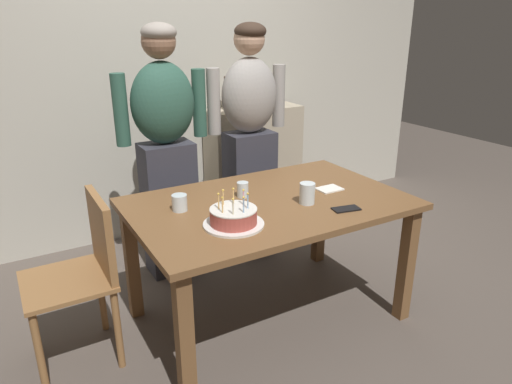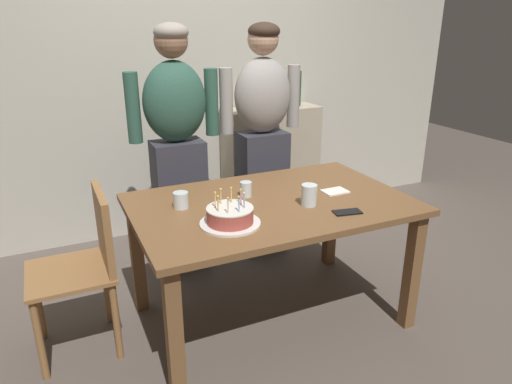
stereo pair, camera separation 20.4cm
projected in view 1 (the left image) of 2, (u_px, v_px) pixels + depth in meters
name	position (u px, v px, depth m)	size (l,w,h in m)	color
ground_plane	(268.00, 315.00, 2.80)	(10.00, 10.00, 0.00)	#564C44
back_wall	(166.00, 71.00, 3.60)	(5.20, 0.10, 2.60)	beige
dining_table	(269.00, 217.00, 2.57)	(1.50, 0.96, 0.74)	brown
birthday_cake	(233.00, 218.00, 2.22)	(0.30, 0.30, 0.17)	white
water_glass_near	(243.00, 190.00, 2.58)	(0.06, 0.06, 0.09)	silver
water_glass_far	(307.00, 193.00, 2.49)	(0.08, 0.08, 0.11)	silver
water_glass_side	(180.00, 203.00, 2.40)	(0.08, 0.08, 0.09)	silver
cell_phone	(346.00, 209.00, 2.42)	(0.14, 0.07, 0.01)	black
napkin_stack	(329.00, 189.00, 2.71)	(0.14, 0.11, 0.01)	white
person_man_bearded	(166.00, 150.00, 3.02)	(0.61, 0.27, 1.66)	#33333D
person_woman_cardigan	(250.00, 139.00, 3.31)	(0.61, 0.27, 1.66)	#33333D
dining_chair	(85.00, 267.00, 2.31)	(0.42, 0.42, 0.87)	olive
shelf_cabinet	(254.00, 163.00, 4.01)	(0.82, 0.30, 1.28)	tan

